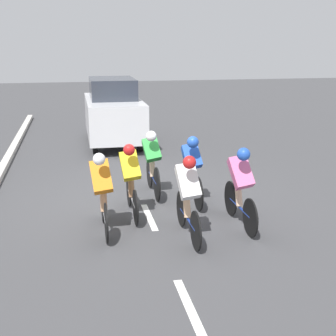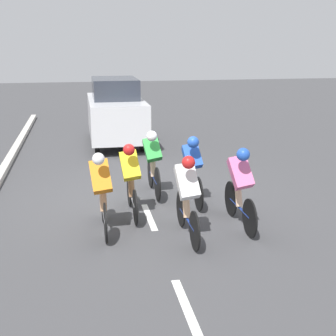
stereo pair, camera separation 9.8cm
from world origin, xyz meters
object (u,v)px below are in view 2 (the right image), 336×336
cyclist_white (187,194)px  cyclist_pink (240,184)px  cyclist_green (153,161)px  cyclist_blue (192,167)px  cyclist_orange (102,190)px  cyclist_yellow (131,177)px  support_car (116,111)px

cyclist_white → cyclist_pink: 1.09m
cyclist_green → cyclist_blue: bearing=135.4°
cyclist_orange → cyclist_yellow: bearing=-129.2°
cyclist_blue → cyclist_pink: bearing=110.5°
cyclist_orange → support_car: (-0.82, -7.33, 0.28)m
cyclist_yellow → cyclist_white: bearing=122.8°
cyclist_pink → cyclist_white: bearing=17.8°
cyclist_pink → cyclist_yellow: 2.06m
cyclist_blue → support_car: 6.21m
cyclist_orange → cyclist_yellow: cyclist_orange is taller
cyclist_yellow → cyclist_blue: bearing=-158.8°
cyclist_green → cyclist_blue: 0.99m
cyclist_green → support_car: support_car is taller
cyclist_orange → support_car: size_ratio=0.42×
support_car → cyclist_yellow: bearing=87.8°
cyclist_pink → support_car: bearing=-78.1°
cyclist_orange → cyclist_blue: 2.24m
cyclist_green → cyclist_orange: bearing=58.1°
cyclist_pink → support_car: (1.59, -7.54, 0.25)m
cyclist_yellow → cyclist_pink: bearing=153.7°
cyclist_yellow → support_car: (-0.25, -6.62, 0.28)m
cyclist_pink → cyclist_green: 2.45m
cyclist_blue → cyclist_yellow: bearing=21.2°
cyclist_white → cyclist_yellow: 1.48m
cyclist_pink → cyclist_blue: (0.53, -1.42, -0.03)m
cyclist_orange → cyclist_blue: cyclist_orange is taller
cyclist_white → cyclist_green: (0.19, -2.45, -0.04)m
cyclist_white → cyclist_green: size_ratio=0.99×
cyclist_blue → cyclist_orange: bearing=32.7°
cyclist_white → cyclist_blue: cyclist_white is taller
cyclist_orange → cyclist_blue: bearing=-147.3°
cyclist_white → cyclist_yellow: bearing=-57.2°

